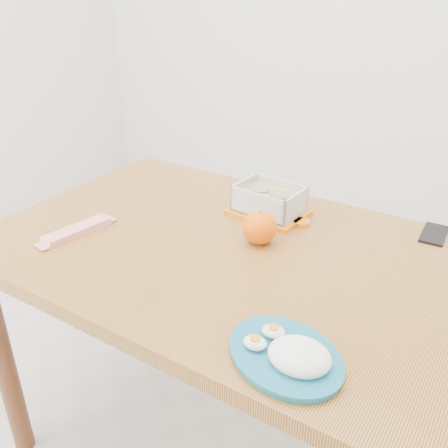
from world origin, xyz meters
The scene contains 7 objects.
ground centered at (0.00, 0.00, 0.00)m, with size 3.50×3.50×0.00m, color #B7B7B2.
dining_table centered at (0.12, -0.10, 0.65)m, with size 1.26×0.89×0.75m.
food_container centered at (0.15, 0.12, 0.79)m, with size 0.22×0.18×0.09m.
orange_fruit centered at (0.20, -0.05, 0.79)m, with size 0.09×0.09×0.09m, color orange.
rice_plate centered at (0.43, -0.41, 0.77)m, with size 0.30×0.30×0.06m.
candy_bar centered at (-0.25, -0.23, 0.76)m, with size 0.19×0.05×0.02m, color #C10C09.
smartphone centered at (0.59, 0.21, 0.75)m, with size 0.06×0.12×0.01m, color black.
Camera 1 is at (0.66, -1.07, 1.38)m, focal length 40.00 mm.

